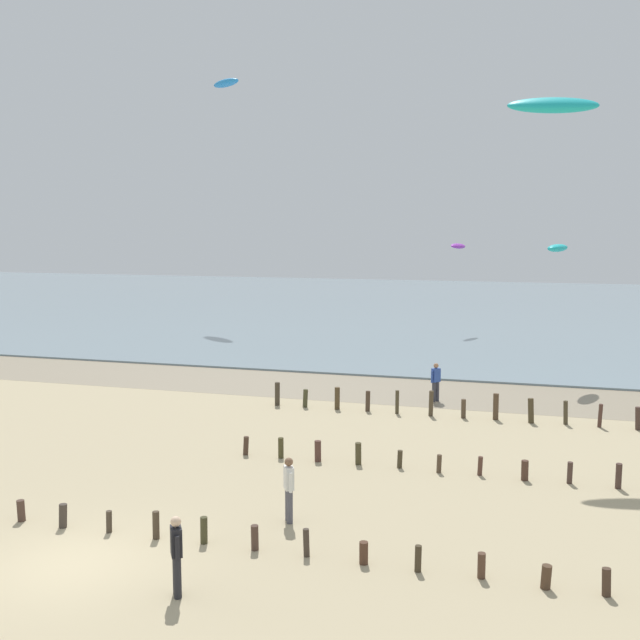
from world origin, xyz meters
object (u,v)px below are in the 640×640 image
at_px(kite_aloft_2, 226,83).
at_px(person_nearest_camera, 289,487).
at_px(person_mid_beach, 177,553).
at_px(kite_aloft_0, 553,105).
at_px(person_by_waterline, 436,381).
at_px(kite_aloft_5, 458,246).
at_px(kite_aloft_1, 558,248).

bearing_deg(kite_aloft_2, person_nearest_camera, -27.55).
bearing_deg(person_mid_beach, kite_aloft_0, 65.27).
height_order(person_by_waterline, kite_aloft_5, kite_aloft_5).
xyz_separation_m(kite_aloft_0, kite_aloft_5, (-5.91, 25.70, -5.71)).
height_order(person_nearest_camera, person_mid_beach, same).
relative_size(person_mid_beach, kite_aloft_2, 0.49).
height_order(person_nearest_camera, kite_aloft_0, kite_aloft_0).
bearing_deg(kite_aloft_5, person_mid_beach, 17.84).
bearing_deg(person_by_waterline, kite_aloft_2, 128.77).
distance_m(person_nearest_camera, person_by_waterline, 14.83).
bearing_deg(kite_aloft_1, kite_aloft_2, -110.77).
bearing_deg(person_by_waterline, kite_aloft_0, -36.75).
xyz_separation_m(kite_aloft_2, kite_aloft_5, (19.19, -3.32, -12.91)).
distance_m(person_nearest_camera, kite_aloft_5, 37.46).
bearing_deg(person_mid_beach, kite_aloft_5, 88.11).
bearing_deg(kite_aloft_5, kite_aloft_0, 32.67).
bearing_deg(kite_aloft_0, kite_aloft_1, -106.45).
height_order(person_nearest_camera, kite_aloft_5, kite_aloft_5).
bearing_deg(kite_aloft_1, kite_aloft_0, 12.85).
bearing_deg(person_by_waterline, person_nearest_camera, -97.16).
bearing_deg(kite_aloft_5, kite_aloft_2, -80.10).
bearing_deg(person_by_waterline, kite_aloft_5, 93.69).
bearing_deg(person_nearest_camera, kite_aloft_1, 72.03).
height_order(person_mid_beach, kite_aloft_0, kite_aloft_0).
relative_size(kite_aloft_0, kite_aloft_1, 1.39).
distance_m(person_nearest_camera, kite_aloft_0, 17.07).
relative_size(kite_aloft_1, kite_aloft_5, 1.18).
xyz_separation_m(person_nearest_camera, kite_aloft_1, (6.87, 21.17, 5.67)).
bearing_deg(person_nearest_camera, person_mid_beach, -102.33).
bearing_deg(person_nearest_camera, kite_aloft_2, 114.94).
bearing_deg(kite_aloft_2, kite_aloft_0, -11.63).
xyz_separation_m(person_nearest_camera, person_mid_beach, (-0.96, -4.41, 0.00)).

